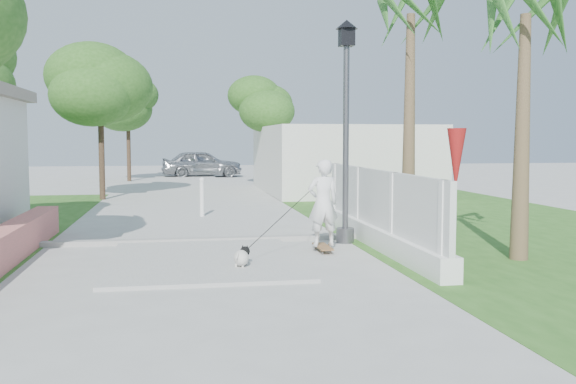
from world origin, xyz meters
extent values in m
plane|color=#B7B7B2|center=(0.00, 0.00, 0.00)|extent=(90.00, 90.00, 0.00)
cube|color=#B7B7B2|center=(0.00, 20.00, 0.03)|extent=(3.20, 36.00, 0.06)
cube|color=#999993|center=(0.00, 6.00, 0.05)|extent=(6.50, 0.25, 0.10)
cube|color=#2E5F1E|center=(7.00, 8.00, 0.01)|extent=(8.00, 20.00, 0.01)
cube|color=#E27474|center=(-3.30, 4.00, 0.30)|extent=(0.45, 8.00, 0.60)
cube|color=white|center=(3.40, 5.00, 0.20)|extent=(0.35, 7.00, 0.40)
cube|color=white|center=(3.40, 5.00, 0.95)|extent=(0.10, 7.00, 1.10)
cube|color=white|center=(3.40, 1.80, 0.75)|extent=(0.14, 0.14, 1.50)
cube|color=white|center=(3.40, 4.00, 0.75)|extent=(0.14, 0.14, 1.50)
cube|color=white|center=(3.40, 6.20, 0.75)|extent=(0.14, 0.14, 1.50)
cube|color=white|center=(3.40, 8.20, 0.75)|extent=(0.14, 0.14, 1.50)
cube|color=silver|center=(6.00, 18.00, 1.30)|extent=(6.00, 8.00, 2.60)
cylinder|color=#59595E|center=(2.90, 5.50, 0.15)|extent=(0.36, 0.36, 0.30)
cylinder|color=#59595E|center=(2.90, 5.50, 2.00)|extent=(0.12, 0.12, 4.00)
cube|color=black|center=(2.90, 5.50, 4.10)|extent=(0.28, 0.28, 0.35)
cone|color=black|center=(2.90, 5.50, 4.35)|extent=(0.44, 0.44, 0.18)
cylinder|color=white|center=(0.20, 10.00, 0.50)|extent=(0.12, 0.12, 1.00)
sphere|color=white|center=(0.20, 10.00, 1.02)|extent=(0.14, 0.14, 0.14)
cylinder|color=#59595E|center=(4.80, 4.50, 1.00)|extent=(0.04, 0.04, 2.00)
cone|color=#AF1919|center=(4.80, 4.50, 1.70)|extent=(0.36, 0.36, 1.20)
cylinder|color=#4C3826|center=(-3.00, 16.00, 1.92)|extent=(0.20, 0.20, 3.85)
ellipsoid|color=#265618|center=(-3.00, 16.00, 3.58)|extent=(3.40, 3.40, 2.55)
ellipsoid|color=#265618|center=(-2.80, 15.80, 3.92)|extent=(2.89, 2.89, 2.18)
ellipsoid|color=#265618|center=(-3.20, 16.20, 4.28)|extent=(2.55, 2.55, 1.90)
cylinder|color=#4C3826|center=(3.20, 20.00, 1.75)|extent=(0.20, 0.20, 3.50)
ellipsoid|color=#265618|center=(3.20, 20.00, 3.25)|extent=(3.00, 3.00, 2.25)
ellipsoid|color=#265618|center=(3.40, 19.80, 3.60)|extent=(2.55, 2.55, 1.92)
ellipsoid|color=#265618|center=(3.00, 20.20, 3.95)|extent=(2.25, 2.25, 1.68)
cylinder|color=#4C3826|center=(-2.80, 26.00, 1.92)|extent=(0.20, 0.20, 3.85)
ellipsoid|color=#265618|center=(-2.80, 26.00, 3.58)|extent=(3.20, 3.20, 2.40)
ellipsoid|color=#265618|center=(-2.60, 25.80, 3.92)|extent=(2.72, 2.72, 2.05)
ellipsoid|color=#265618|center=(-3.00, 26.20, 4.28)|extent=(2.40, 2.40, 1.79)
cone|color=brown|center=(4.60, 6.50, 2.40)|extent=(0.32, 0.32, 4.80)
cone|color=brown|center=(5.40, 3.20, 2.10)|extent=(0.32, 0.32, 4.20)
cube|color=brown|center=(2.23, 4.59, 0.09)|extent=(0.32, 0.86, 0.02)
imported|color=white|center=(2.23, 4.59, 0.91)|extent=(0.63, 0.44, 1.62)
cylinder|color=gray|center=(2.15, 4.29, 0.03)|extent=(0.03, 0.06, 0.06)
cylinder|color=gray|center=(2.30, 4.29, 0.03)|extent=(0.03, 0.06, 0.06)
cylinder|color=gray|center=(2.15, 4.90, 0.03)|extent=(0.03, 0.06, 0.06)
cylinder|color=gray|center=(2.30, 4.90, 0.03)|extent=(0.03, 0.06, 0.06)
ellipsoid|color=silver|center=(0.56, 3.16, 0.19)|extent=(0.39, 0.46, 0.25)
sphere|color=black|center=(0.64, 3.34, 0.27)|extent=(0.16, 0.16, 0.16)
sphere|color=silver|center=(0.67, 3.41, 0.25)|extent=(0.08, 0.08, 0.08)
cone|color=black|center=(0.60, 3.35, 0.34)|extent=(0.05, 0.05, 0.06)
cone|color=black|center=(0.67, 3.32, 0.34)|extent=(0.05, 0.05, 0.06)
cylinder|color=silver|center=(0.54, 3.27, 0.06)|extent=(0.03, 0.03, 0.11)
cylinder|color=silver|center=(0.65, 3.23, 0.06)|extent=(0.03, 0.03, 0.11)
cylinder|color=silver|center=(0.46, 3.10, 0.06)|extent=(0.03, 0.03, 0.11)
cylinder|color=silver|center=(0.57, 3.05, 0.06)|extent=(0.03, 0.03, 0.11)
cylinder|color=silver|center=(0.48, 2.99, 0.26)|extent=(0.06, 0.10, 0.10)
imported|color=#AEB2B6|center=(0.94, 28.88, 0.75)|extent=(4.54, 2.13, 1.50)
camera|label=1|loc=(-0.44, -6.97, 2.09)|focal=40.00mm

